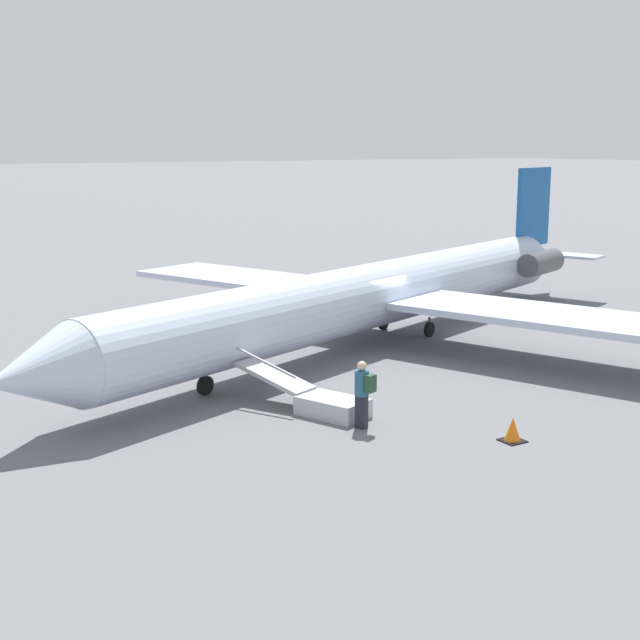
% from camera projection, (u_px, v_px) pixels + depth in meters
% --- Properties ---
extents(ground_plane, '(600.00, 600.00, 0.00)m').
position_uv_depth(ground_plane, '(368.00, 345.00, 31.80)').
color(ground_plane, slate).
extents(airplane_main, '(29.44, 23.18, 5.97)m').
position_uv_depth(airplane_main, '(382.00, 292.00, 32.13)').
color(airplane_main, silver).
rests_on(airplane_main, ground).
extents(boarding_stairs, '(2.37, 4.11, 1.55)m').
position_uv_depth(boarding_stairs, '(321.00, 400.00, 23.67)').
color(boarding_stairs, '#B2B2B7').
rests_on(boarding_stairs, ground).
extents(passenger, '(0.44, 0.57, 1.74)m').
position_uv_depth(passenger, '(363.00, 390.00, 22.29)').
color(passenger, '#23232D').
rests_on(passenger, ground).
extents(traffic_cone_near_stairs, '(0.55, 0.55, 0.60)m').
position_uv_depth(traffic_cone_near_stairs, '(513.00, 430.00, 21.45)').
color(traffic_cone_near_stairs, black).
rests_on(traffic_cone_near_stairs, ground).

